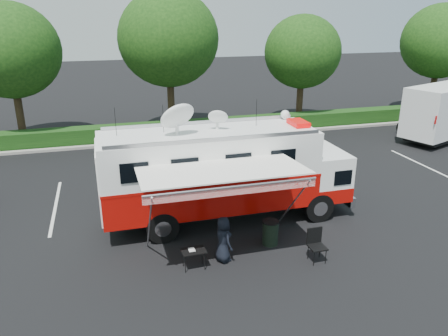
{
  "coord_description": "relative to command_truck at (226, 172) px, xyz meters",
  "views": [
    {
      "loc": [
        -4.26,
        -14.59,
        7.58
      ],
      "look_at": [
        0.0,
        0.5,
        1.9
      ],
      "focal_mm": 35.0,
      "sensor_mm": 36.0,
      "label": 1
    }
  ],
  "objects": [
    {
      "name": "person",
      "position": [
        -0.89,
        -2.85,
        -1.92
      ],
      "size": [
        0.69,
        0.86,
        1.52
      ],
      "primitive_type": "imported",
      "rotation": [
        0.0,
        0.0,
        1.89
      ],
      "color": "black",
      "rests_on": "ground_plane"
    },
    {
      "name": "command_truck",
      "position": [
        0.0,
        0.0,
        0.0
      ],
      "size": [
        9.36,
        2.57,
        4.5
      ],
      "color": "black",
      "rests_on": "ground_plane"
    },
    {
      "name": "trash_bin",
      "position": [
        0.95,
        -2.27,
        -1.49
      ],
      "size": [
        0.58,
        0.58,
        0.87
      ],
      "color": "black",
      "rests_on": "ground_plane"
    },
    {
      "name": "folding_chair",
      "position": [
        1.97,
        -3.59,
        -1.28
      ],
      "size": [
        0.52,
        0.55,
        1.09
      ],
      "color": "black",
      "rests_on": "ground_plane"
    },
    {
      "name": "awning",
      "position": [
        -0.84,
        -2.67,
        0.97
      ],
      "size": [
        5.11,
        2.64,
        3.08
      ],
      "color": "white",
      "rests_on": "ground_plane"
    },
    {
      "name": "back_border",
      "position": [
        1.22,
        12.9,
        3.08
      ],
      "size": [
        60.0,
        6.14,
        8.87
      ],
      "color": "#9E998E",
      "rests_on": "ground_plane"
    },
    {
      "name": "folding_table",
      "position": [
        -1.89,
        -3.03,
        -1.34
      ],
      "size": [
        0.76,
        0.55,
        0.64
      ],
      "color": "black",
      "rests_on": "ground_plane"
    },
    {
      "name": "ground_plane",
      "position": [
        0.08,
        0.0,
        -1.92
      ],
      "size": [
        120.0,
        120.0,
        0.0
      ],
      "primitive_type": "plane",
      "color": "black",
      "rests_on": "ground"
    },
    {
      "name": "stall_lines",
      "position": [
        -0.42,
        3.0,
        -1.92
      ],
      "size": [
        24.12,
        5.5,
        0.01
      ],
      "color": "silver",
      "rests_on": "ground_plane"
    }
  ]
}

